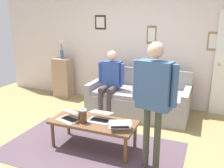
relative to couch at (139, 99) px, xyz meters
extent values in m
plane|color=#98804F|center=(0.27, 1.54, -0.30)|extent=(7.68, 7.68, 0.00)
cube|color=#52404A|center=(0.25, 1.66, -0.30)|extent=(2.64, 1.50, 0.01)
cube|color=silver|center=(0.27, -0.66, 1.05)|extent=(7.04, 0.10, 2.70)
cube|color=brown|center=(-0.06, -0.61, 1.24)|extent=(0.20, 0.02, 0.38)
cube|color=silver|center=(-0.06, -0.60, 1.24)|extent=(0.15, 0.00, 0.29)
cube|color=black|center=(1.13, -0.61, 1.49)|extent=(0.26, 0.02, 0.31)
cube|color=silver|center=(1.13, -0.60, 1.49)|extent=(0.20, 0.00, 0.24)
cube|color=olive|center=(-1.29, -0.61, 1.15)|extent=(0.23, 0.02, 0.36)
cube|color=silver|center=(-1.29, -0.60, 1.15)|extent=(0.18, 0.00, 0.27)
sphere|color=tan|center=(-1.43, -0.53, 0.72)|extent=(0.06, 0.06, 0.06)
cube|color=gray|center=(0.00, 0.05, -0.09)|extent=(1.97, 0.95, 0.42)
cube|color=gray|center=(0.00, 0.07, 0.16)|extent=(1.73, 0.87, 0.08)
cube|color=gray|center=(0.00, -0.36, 0.35)|extent=(1.97, 0.14, 0.46)
cube|color=gray|center=(-0.92, 0.05, 0.22)|extent=(0.12, 0.95, 0.20)
cube|color=gray|center=(0.92, 0.05, 0.22)|extent=(0.12, 0.95, 0.20)
cube|color=brown|center=(0.25, 1.56, 0.10)|extent=(1.28, 0.55, 0.04)
cylinder|color=brown|center=(-0.33, 1.78, -0.11)|extent=(0.05, 0.05, 0.39)
cylinder|color=brown|center=(0.83, 1.78, -0.11)|extent=(0.05, 0.05, 0.39)
cylinder|color=brown|center=(-0.33, 1.34, -0.11)|extent=(0.05, 0.05, 0.39)
cylinder|color=brown|center=(0.83, 1.34, -0.11)|extent=(0.05, 0.05, 0.39)
cube|color=silver|center=(0.17, 1.54, 0.13)|extent=(0.33, 0.21, 0.01)
cube|color=black|center=(0.17, 1.52, 0.14)|extent=(0.28, 0.13, 0.00)
cube|color=silver|center=(0.17, 1.45, 0.23)|extent=(0.33, 0.20, 0.04)
cube|color=silver|center=(0.17, 1.46, 0.23)|extent=(0.30, 0.18, 0.03)
cube|color=silver|center=(0.61, 1.67, 0.13)|extent=(0.38, 0.30, 0.01)
cube|color=black|center=(0.60, 1.66, 0.14)|extent=(0.30, 0.20, 0.00)
cube|color=silver|center=(0.59, 1.60, 0.24)|extent=(0.37, 0.28, 0.08)
cube|color=silver|center=(0.59, 1.60, 0.24)|extent=(0.33, 0.25, 0.07)
cube|color=silver|center=(-0.18, 1.59, 0.13)|extent=(0.36, 0.31, 0.01)
cube|color=black|center=(-0.18, 1.60, 0.14)|extent=(0.28, 0.21, 0.00)
cube|color=silver|center=(-0.22, 1.68, 0.23)|extent=(0.36, 0.30, 0.01)
cube|color=#2D271E|center=(-0.22, 1.68, 0.23)|extent=(0.32, 0.27, 0.01)
cylinder|color=#4C3323|center=(0.36, 1.66, 0.22)|extent=(0.11, 0.11, 0.18)
cylinder|color=#B7B7BC|center=(0.36, 1.66, 0.32)|extent=(0.11, 0.11, 0.02)
sphere|color=#B2B2B7|center=(0.36, 1.66, 0.34)|extent=(0.03, 0.03, 0.03)
cube|color=black|center=(0.43, 1.66, 0.23)|extent=(0.01, 0.01, 0.13)
cube|color=#9E8063|center=(2.03, -0.35, 0.17)|extent=(0.42, 0.32, 0.95)
cylinder|color=#3F5A88|center=(2.03, -0.35, 0.75)|extent=(0.08, 0.08, 0.21)
cylinder|color=#3D7038|center=(2.05, -0.34, 0.94)|extent=(0.02, 0.02, 0.18)
sphere|color=gold|center=(2.05, -0.33, 1.03)|extent=(0.04, 0.04, 0.04)
cylinder|color=#3D7038|center=(2.04, -0.36, 0.94)|extent=(0.01, 0.01, 0.17)
sphere|color=gold|center=(2.05, -0.37, 1.02)|extent=(0.06, 0.06, 0.06)
cylinder|color=#3D7038|center=(2.02, -0.34, 0.93)|extent=(0.02, 0.03, 0.15)
sphere|color=silver|center=(2.01, -0.33, 1.01)|extent=(0.04, 0.04, 0.04)
cylinder|color=#3D7038|center=(2.02, -0.35, 0.95)|extent=(0.01, 0.03, 0.19)
sphere|color=silver|center=(2.01, -0.35, 1.05)|extent=(0.03, 0.03, 0.03)
cylinder|color=#424534|center=(-0.74, 1.76, 0.11)|extent=(0.08, 0.08, 0.83)
cylinder|color=#424534|center=(-0.60, 1.73, 0.11)|extent=(0.08, 0.08, 0.83)
cube|color=#3E5D8A|center=(-0.67, 1.75, 0.82)|extent=(0.44, 0.26, 0.59)
cylinder|color=#3E5D8A|center=(-0.91, 1.80, 0.85)|extent=(0.09, 0.09, 0.50)
cylinder|color=#3E5D8A|center=(-0.43, 1.70, 0.85)|extent=(0.09, 0.09, 0.50)
sphere|color=beige|center=(-0.67, 1.75, 1.24)|extent=(0.19, 0.19, 0.19)
cylinder|color=#433938|center=(0.45, 0.51, -0.05)|extent=(0.10, 0.10, 0.50)
cylinder|color=#433938|center=(0.62, 0.51, -0.05)|extent=(0.10, 0.10, 0.50)
cylinder|color=#433938|center=(0.45, 0.33, 0.25)|extent=(0.12, 0.40, 0.12)
cylinder|color=#433938|center=(0.62, 0.33, 0.25)|extent=(0.12, 0.40, 0.12)
cube|color=#334D93|center=(0.53, 0.15, 0.51)|extent=(0.37, 0.20, 0.52)
cylinder|color=#334D93|center=(0.30, 0.20, 0.53)|extent=(0.08, 0.08, 0.42)
cylinder|color=#334D93|center=(0.77, 0.20, 0.53)|extent=(0.08, 0.08, 0.42)
sphere|color=beige|center=(0.53, 0.15, 0.88)|extent=(0.19, 0.19, 0.19)
camera|label=1|loc=(-1.25, 4.48, 1.61)|focal=38.56mm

